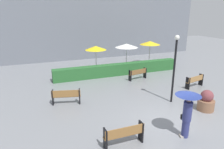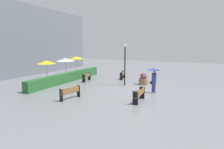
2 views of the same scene
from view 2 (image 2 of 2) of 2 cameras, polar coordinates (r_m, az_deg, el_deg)
ground_plane at (r=15.70m, az=9.15°, el=-5.34°), size 60.00×60.00×0.00m
bench_far_left at (r=13.54m, az=-13.17°, el=-5.45°), size 1.69×0.72×0.91m
bench_far_right at (r=21.14m, az=3.44°, el=0.02°), size 1.68×0.66×0.88m
bench_near_left at (r=12.76m, az=8.79°, el=-6.31°), size 1.71×0.38×0.89m
bench_back_row at (r=19.89m, az=-8.08°, el=-0.66°), size 1.66×0.61×0.87m
pedestrian_with_umbrella at (r=15.11m, az=13.16°, el=-0.59°), size 1.08×1.08×2.09m
planter_pot at (r=18.32m, az=10.00°, el=-1.61°), size 0.91×0.91×1.19m
lamp_post at (r=17.48m, az=4.17°, el=4.48°), size 0.28×0.28×4.05m
patio_umbrella_yellow at (r=19.82m, az=-20.27°, el=3.73°), size 1.88×1.88×2.39m
patio_umbrella_white at (r=22.01m, az=-14.70°, el=4.61°), size 2.12×2.12×2.43m
patio_umbrella_yellow_far at (r=24.48m, az=-11.32°, el=5.29°), size 2.00×2.00×2.47m
hedge_strip at (r=20.17m, az=-13.69°, el=-0.78°), size 11.20×0.70×0.99m
building_facade at (r=24.88m, az=-29.28°, el=9.58°), size 28.00×1.20×9.12m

